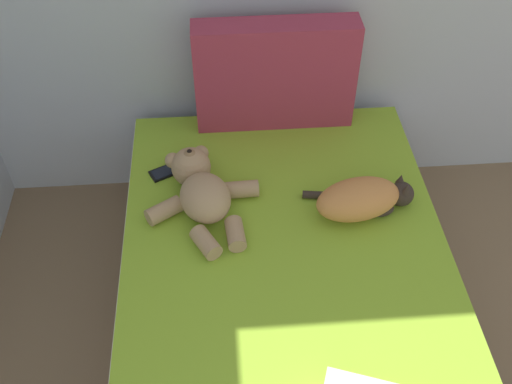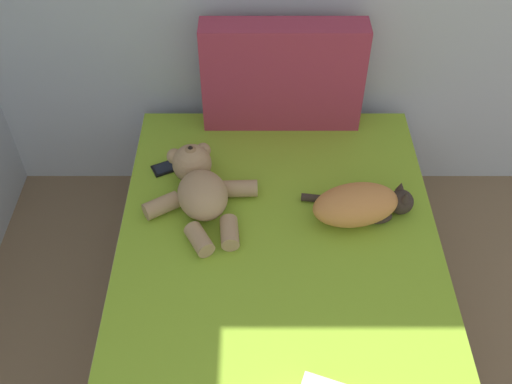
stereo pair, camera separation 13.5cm
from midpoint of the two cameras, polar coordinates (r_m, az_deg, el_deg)
The scene contains 5 objects.
bed at distance 2.40m, azimuth 3.92°, elevation -11.53°, with size 1.28×1.95×0.51m.
patterned_cushion at distance 2.66m, azimuth 4.23°, elevation 10.92°, with size 0.71×0.14×0.50m.
cat at distance 2.36m, azimuth 11.68°, elevation -1.26°, with size 0.44×0.26×0.15m.
teddy_bear at distance 2.38m, azimuth -3.62°, elevation 0.46°, with size 0.46×0.55×0.18m.
cell_phone at distance 2.58m, azimuth -6.58°, elevation 2.41°, with size 0.16×0.13×0.01m.
Camera 2 is at (1.25, 1.74, 2.26)m, focal length 41.96 mm.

